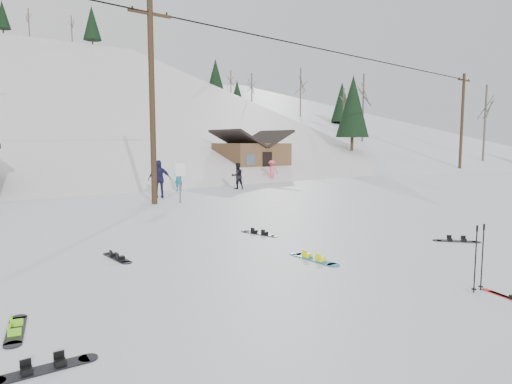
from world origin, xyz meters
TOP-DOWN VIEW (x-y plane):
  - ground at (0.00, 0.00)m, footprint 200.00×200.00m
  - ridge_right at (38.00, 50.00)m, footprint 45.66×93.98m
  - treeline_right at (36.00, 42.00)m, footprint 20.00×60.00m
  - utility_pole at (2.00, 14.00)m, footprint 2.00×0.26m
  - utility_pole_right at (34.00, 17.00)m, footprint 2.00×0.26m
  - trail_sign at (3.10, 13.58)m, footprint 0.50×0.09m
  - cabin at (15.00, 24.00)m, footprint 5.39×4.40m
  - hero_snowboard at (0.79, 2.47)m, footprint 0.30×1.58m
  - ski_poles at (1.65, -1.08)m, footprint 0.35×0.09m
  - board_scatter_a at (-5.66, 0.67)m, footprint 1.31×0.31m
  - board_scatter_b at (-2.93, 5.48)m, footprint 0.30×1.36m
  - board_scatter_c at (-5.71, 2.21)m, footprint 0.51×1.30m
  - board_scatter_d at (5.46, 1.45)m, footprint 0.94×1.04m
  - board_scatter_f at (1.63, 5.70)m, footprint 0.52×1.39m
  - skier_teal at (5.44, 18.21)m, footprint 0.62×0.48m
  - skier_dark at (8.81, 17.12)m, footprint 0.85×0.72m
  - skier_pink at (13.71, 19.85)m, footprint 1.08×0.77m
  - skier_navy at (3.17, 15.91)m, footprint 1.21×0.90m

SIDE VIEW (x-z plane):
  - ridge_right at x=38.00m, z-range -38.30..16.30m
  - ground at x=0.00m, z-range 0.00..0.00m
  - treeline_right at x=36.00m, z-range -5.00..5.00m
  - board_scatter_d at x=5.46m, z-range -0.02..0.07m
  - board_scatter_a at x=-5.66m, z-range -0.02..0.07m
  - board_scatter_c at x=-5.71m, z-range -0.02..0.07m
  - board_scatter_b at x=-2.93m, z-range -0.02..0.07m
  - board_scatter_f at x=1.63m, z-range -0.02..0.08m
  - hero_snowboard at x=0.79m, z-range -0.03..0.08m
  - ski_poles at x=1.65m, z-range 0.02..1.30m
  - skier_teal at x=5.44m, z-range 0.00..1.51m
  - skier_pink at x=13.71m, z-range 0.00..1.52m
  - skier_dark at x=8.81m, z-range 0.00..1.57m
  - skier_navy at x=3.17m, z-range 0.00..1.91m
  - trail_sign at x=3.10m, z-range 0.35..2.20m
  - cabin at x=15.00m, z-range -0.40..3.37m
  - utility_pole at x=2.00m, z-range 0.18..9.18m
  - utility_pole_right at x=34.00m, z-range 0.18..9.18m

